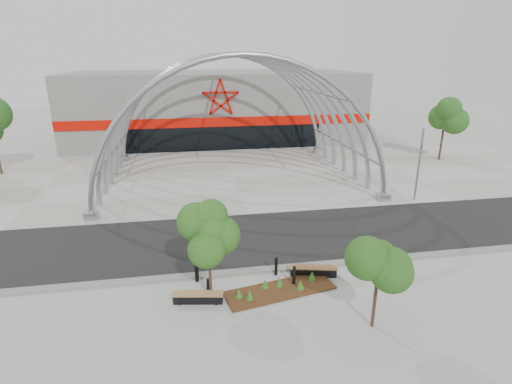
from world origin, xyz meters
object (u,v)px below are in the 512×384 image
Objects in this scene: street_tree_0 at (208,236)px; bench_0 at (198,298)px; street_tree_1 at (379,262)px; signal_pole at (419,164)px; bench_1 at (313,271)px; bollard_2 at (276,266)px.

street_tree_0 is 2.76m from bench_0.
signal_pole is at bearing 54.01° from street_tree_1.
bench_1 is (5.49, 1.27, 0.01)m from bench_0.
signal_pole reaches higher than street_tree_1.
street_tree_1 reaches higher than bench_1.
signal_pole is at bearing 32.18° from bench_0.
bench_0 is 0.96× the size of bench_1.
street_tree_0 is 1.86× the size of bench_0.
street_tree_0 is 5.70m from bench_1.
signal_pole is 13.72m from bench_1.
bench_1 is (-1.11, 4.01, -2.58)m from street_tree_1.
bench_0 is (-15.81, -9.95, -2.52)m from signal_pole.
bench_1 is at bearing 11.36° from street_tree_0.
signal_pole is 14.85m from bollard_2.
street_tree_0 is at bearing 27.07° from bench_0.
street_tree_1 is 4.89m from bench_1.
street_tree_1 is 1.79× the size of bench_0.
bench_0 is at bearing -166.93° from bench_1.
bench_1 is (4.93, 0.99, -2.69)m from street_tree_0.
bench_1 is at bearing -10.98° from bollard_2.
signal_pole reaches higher than bench_0.
street_tree_0 reaches higher than bench_0.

